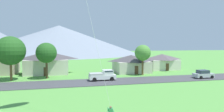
# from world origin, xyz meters

# --- Properties ---
(road_strip) EXTENTS (160.00, 6.72, 0.08)m
(road_strip) POSITION_xyz_m (0.00, 30.18, 0.04)
(road_strip) COLOR #424247
(road_strip) RESTS_ON ground
(mountain_central_ridge) EXTENTS (122.14, 122.14, 21.84)m
(mountain_central_ridge) POSITION_xyz_m (-12.45, 145.03, 10.92)
(mountain_central_ridge) COLOR gray
(mountain_central_ridge) RESTS_ON ground
(house_leftmost) EXTENTS (8.95, 6.61, 4.38)m
(house_leftmost) POSITION_xyz_m (20.95, 44.16, 2.27)
(house_leftmost) COLOR beige
(house_leftmost) RESTS_ON ground
(house_left_center) EXTENTS (8.99, 8.50, 4.39)m
(house_left_center) POSITION_xyz_m (10.75, 41.31, 2.27)
(house_left_center) COLOR beige
(house_left_center) RESTS_ON ground
(house_right_center) EXTENTS (10.56, 7.88, 5.43)m
(house_right_center) POSITION_xyz_m (-9.96, 43.28, 2.81)
(house_right_center) COLOR beige
(house_right_center) RESTS_ON ground
(tree_near_left) EXTENTS (3.72, 3.72, 7.02)m
(tree_near_left) POSITION_xyz_m (11.83, 36.24, 5.11)
(tree_near_left) COLOR brown
(tree_near_left) RESTS_ON ground
(tree_left_of_center) EXTENTS (5.66, 5.66, 8.69)m
(tree_left_of_center) POSITION_xyz_m (-15.94, 35.71, 5.85)
(tree_left_of_center) COLOR brown
(tree_left_of_center) RESTS_ON ground
(tree_right_of_center) EXTENTS (4.22, 4.22, 7.47)m
(tree_right_of_center) POSITION_xyz_m (-9.37, 36.42, 5.32)
(tree_right_of_center) COLOR #4C3823
(tree_right_of_center) RESTS_ON ground
(parked_car_silver_mid_west) EXTENTS (4.25, 2.17, 1.68)m
(parked_car_silver_mid_west) POSITION_xyz_m (22.48, 29.24, 0.87)
(parked_car_silver_mid_west) COLOR #B7BCC1
(parked_car_silver_mid_west) RESTS_ON road_strip
(pickup_truck_white_west_side) EXTENTS (5.28, 2.50, 1.99)m
(pickup_truck_white_west_side) POSITION_xyz_m (1.64, 31.59, 1.06)
(pickup_truck_white_west_side) COLOR white
(pickup_truck_white_west_side) RESTS_ON road_strip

